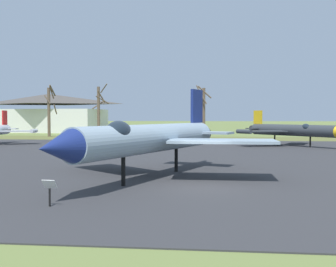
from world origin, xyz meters
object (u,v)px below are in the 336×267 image
info_placard_front_right (50,190)px  jet_fighter_front_left (293,130)px  jet_fighter_front_right (149,138)px  visitor_building (48,114)px

info_placard_front_right → jet_fighter_front_left: bearing=65.7°
jet_fighter_front_left → jet_fighter_front_right: size_ratio=0.78×
jet_fighter_front_left → info_placard_front_right: size_ratio=11.38×
jet_fighter_front_right → visitor_building: bearing=116.1°
jet_fighter_front_left → visitor_building: size_ratio=0.47×
jet_fighter_front_left → visitor_building: bearing=138.4°
jet_fighter_front_right → visitor_building: 76.27m
jet_fighter_front_left → info_placard_front_right: 38.23m
jet_fighter_front_left → visitor_building: 62.18m
info_placard_front_right → jet_fighter_front_right: bearing=69.9°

